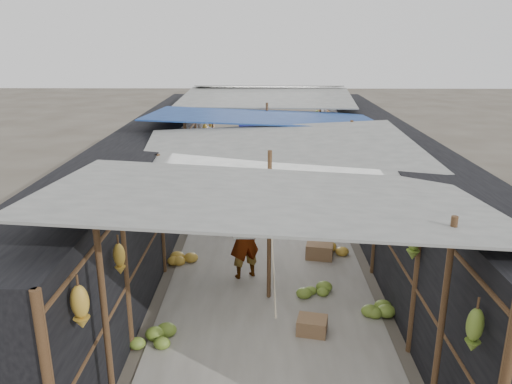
{
  "coord_description": "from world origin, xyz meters",
  "views": [
    {
      "loc": [
        -0.12,
        -4.68,
        4.3
      ],
      "look_at": [
        -0.25,
        5.14,
        1.25
      ],
      "focal_mm": 35.0,
      "sensor_mm": 36.0,
      "label": 1
    }
  ],
  "objects_px": {
    "black_basin": "(325,191)",
    "vendor_seated": "(322,171)",
    "vendor_elderly": "(244,238)",
    "shopper_blue": "(232,197)",
    "crate_near": "(320,251)"
  },
  "relations": [
    {
      "from": "black_basin",
      "to": "vendor_seated",
      "type": "xyz_separation_m",
      "value": [
        0.0,
        1.09,
        0.31
      ]
    },
    {
      "from": "black_basin",
      "to": "vendor_elderly",
      "type": "relative_size",
      "value": 0.38
    },
    {
      "from": "black_basin",
      "to": "vendor_elderly",
      "type": "distance_m",
      "value": 5.74
    },
    {
      "from": "black_basin",
      "to": "shopper_blue",
      "type": "bearing_deg",
      "value": -129.16
    },
    {
      "from": "vendor_seated",
      "to": "black_basin",
      "type": "bearing_deg",
      "value": -10.23
    },
    {
      "from": "shopper_blue",
      "to": "vendor_seated",
      "type": "xyz_separation_m",
      "value": [
        2.5,
        4.16,
        -0.47
      ]
    },
    {
      "from": "vendor_elderly",
      "to": "vendor_seated",
      "type": "relative_size",
      "value": 1.99
    },
    {
      "from": "crate_near",
      "to": "shopper_blue",
      "type": "relative_size",
      "value": 0.31
    },
    {
      "from": "vendor_seated",
      "to": "shopper_blue",
      "type": "bearing_deg",
      "value": -41.21
    },
    {
      "from": "crate_near",
      "to": "shopper_blue",
      "type": "distance_m",
      "value": 2.39
    },
    {
      "from": "shopper_blue",
      "to": "vendor_elderly",
      "type": "bearing_deg",
      "value": -99.73
    },
    {
      "from": "black_basin",
      "to": "vendor_elderly",
      "type": "height_order",
      "value": "vendor_elderly"
    },
    {
      "from": "vendor_elderly",
      "to": "vendor_seated",
      "type": "height_order",
      "value": "vendor_elderly"
    },
    {
      "from": "crate_near",
      "to": "black_basin",
      "type": "height_order",
      "value": "crate_near"
    },
    {
      "from": "vendor_elderly",
      "to": "shopper_blue",
      "type": "height_order",
      "value": "shopper_blue"
    }
  ]
}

